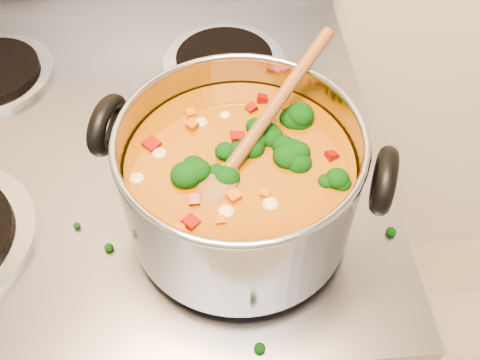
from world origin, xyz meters
name	(u,v)px	position (x,y,z in m)	size (l,w,h in m)	color
electric_range	(145,288)	(-0.03, 1.16, 0.47)	(0.78, 0.70, 1.08)	gray
stockpot	(240,182)	(0.15, 1.00, 1.01)	(0.33, 0.27, 0.16)	#9999A0
wooden_spoon	(247,144)	(0.16, 1.01, 1.06)	(0.19, 0.22, 0.08)	brown
cooktop_crumbs	(236,226)	(0.15, 1.00, 0.92)	(0.38, 0.37, 0.01)	black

